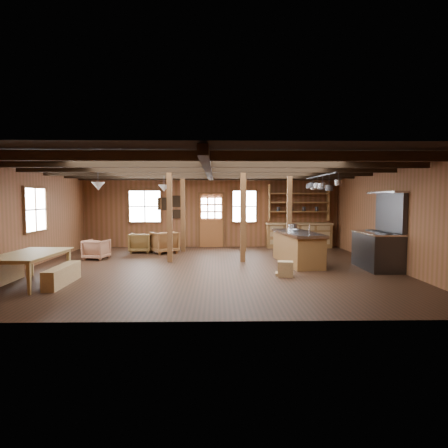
{
  "coord_description": "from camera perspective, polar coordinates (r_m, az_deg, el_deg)",
  "views": [
    {
      "loc": [
        0.21,
        -10.23,
        1.93
      ],
      "look_at": [
        0.42,
        0.42,
        1.19
      ],
      "focal_mm": 30.0,
      "sensor_mm": 36.0,
      "label": 1
    }
  ],
  "objects": [
    {
      "name": "room",
      "position": [
        10.25,
        -2.31,
        1.02
      ],
      "size": [
        10.04,
        9.04,
        2.84
      ],
      "color": "black",
      "rests_on": "ground"
    },
    {
      "name": "armchair_c",
      "position": [
        12.48,
        -18.86,
        -3.67
      ],
      "size": [
        0.79,
        0.8,
        0.63
      ],
      "primitive_type": "imported",
      "rotation": [
        0.0,
        0.0,
        2.95
      ],
      "color": "#8E5B40",
      "rests_on": "floor"
    },
    {
      "name": "counter_pot",
      "position": [
        12.08,
        10.42,
        -0.37
      ],
      "size": [
        0.29,
        0.29,
        0.17
      ],
      "primitive_type": "cylinder",
      "color": "#ACAFB3",
      "rests_on": "kitchen_island"
    },
    {
      "name": "dining_table",
      "position": [
        9.41,
        -27.18,
        -6.1
      ],
      "size": [
        1.2,
        2.06,
        0.71
      ],
      "primitive_type": "imported",
      "rotation": [
        0.0,
        0.0,
        1.53
      ],
      "color": "#9C7D47",
      "rests_on": "floor"
    },
    {
      "name": "step_stool",
      "position": [
        9.38,
        9.33,
        -6.77
      ],
      "size": [
        0.47,
        0.37,
        0.38
      ],
      "primitive_type": "cube",
      "rotation": [
        0.0,
        0.0,
        -0.17
      ],
      "color": "olive",
      "rests_on": "floor"
    },
    {
      "name": "pot_rack",
      "position": [
        11.05,
        14.27,
        5.76
      ],
      "size": [
        0.43,
        3.0,
        0.46
      ],
      "color": "#313133",
      "rests_on": "ceiling"
    },
    {
      "name": "window_back_right",
      "position": [
        14.74,
        3.12,
        2.7
      ],
      "size": [
        1.02,
        0.06,
        1.32
      ],
      "color": "white",
      "rests_on": "wall_back"
    },
    {
      "name": "bowl",
      "position": [
        11.33,
        10.68,
        -0.93
      ],
      "size": [
        0.29,
        0.29,
        0.06
      ],
      "primitive_type": "imported",
      "rotation": [
        0.0,
        0.0,
        0.1
      ],
      "color": "silver",
      "rests_on": "kitchen_island"
    },
    {
      "name": "armchair_a",
      "position": [
        13.29,
        -9.14,
        -2.74
      ],
      "size": [
        1.14,
        1.15,
        0.77
      ],
      "primitive_type": "imported",
      "rotation": [
        0.0,
        0.0,
        3.71
      ],
      "color": "brown",
      "rests_on": "floor"
    },
    {
      "name": "kitchen_island",
      "position": [
        11.24,
        11.11,
        -3.51
      ],
      "size": [
        1.16,
        2.58,
        1.2
      ],
      "rotation": [
        0.0,
        0.0,
        0.12
      ],
      "color": "brown",
      "rests_on": "floor"
    },
    {
      "name": "window_left",
      "position": [
        11.92,
        -26.85,
        1.97
      ],
      "size": [
        0.14,
        1.24,
        1.32
      ],
      "color": "white",
      "rests_on": "wall_back"
    },
    {
      "name": "back_counter",
      "position": [
        14.85,
        11.29,
        -1.23
      ],
      "size": [
        2.55,
        0.6,
        2.45
      ],
      "color": "brown",
      "rests_on": "floor"
    },
    {
      "name": "timber_posts",
      "position": [
        12.33,
        0.31,
        1.52
      ],
      "size": [
        3.95,
        2.35,
        2.8
      ],
      "color": "#4C2B15",
      "rests_on": "floor"
    },
    {
      "name": "armchair_b",
      "position": [
        13.59,
        -12.53,
        -2.79
      ],
      "size": [
        0.75,
        0.77,
        0.7
      ],
      "primitive_type": "imported",
      "rotation": [
        0.0,
        0.0,
        3.14
      ],
      "color": "brown",
      "rests_on": "floor"
    },
    {
      "name": "window_back_left",
      "position": [
        14.97,
        -11.96,
        2.64
      ],
      "size": [
        1.32,
        0.06,
        1.32
      ],
      "color": "white",
      "rests_on": "wall_back"
    },
    {
      "name": "bench_aisle",
      "position": [
        9.17,
        -23.42,
        -7.18
      ],
      "size": [
        0.28,
        1.51,
        0.42
      ],
      "primitive_type": "cube",
      "color": "olive",
      "rests_on": "floor"
    },
    {
      "name": "back_door",
      "position": [
        14.72,
        -1.94,
        -0.1
      ],
      "size": [
        1.02,
        0.08,
        2.15
      ],
      "color": "brown",
      "rests_on": "floor"
    },
    {
      "name": "commercial_range",
      "position": [
        11.03,
        22.61,
        -2.89
      ],
      "size": [
        0.88,
        1.71,
        2.11
      ],
      "color": "#313133",
      "rests_on": "floor"
    },
    {
      "name": "ceiling_joists",
      "position": [
        10.44,
        -2.31,
        8.1
      ],
      "size": [
        9.8,
        8.82,
        0.18
      ],
      "color": "black",
      "rests_on": "ceiling"
    },
    {
      "name": "pendant_lamps",
      "position": [
        11.51,
        -13.54,
        5.48
      ],
      "size": [
        1.86,
        2.36,
        0.66
      ],
      "color": "#313133",
      "rests_on": "ceiling"
    },
    {
      "name": "notice_boards",
      "position": [
        14.79,
        -7.77,
        2.83
      ],
      "size": [
        1.08,
        0.03,
        0.9
      ],
      "color": "silver",
      "rests_on": "wall_back"
    }
  ]
}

